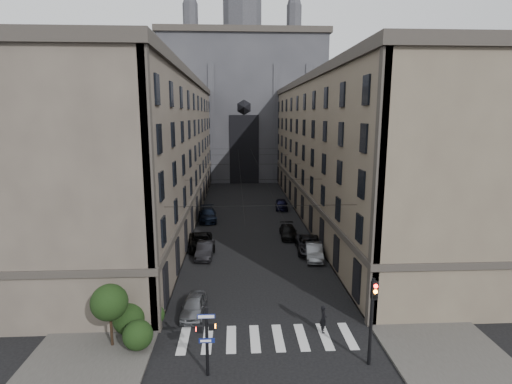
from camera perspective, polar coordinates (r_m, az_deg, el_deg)
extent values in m
cube|color=#383533|center=(56.51, -11.70, -3.53)|extent=(7.00, 80.00, 0.15)
cube|color=#383533|center=(57.21, 9.61, -3.28)|extent=(7.00, 80.00, 0.15)
cube|color=beige|center=(27.05, 1.53, -20.13)|extent=(11.00, 3.20, 0.01)
cube|color=#4B423A|center=(55.55, -15.13, 5.43)|extent=(13.00, 60.00, 18.00)
cube|color=#38332D|center=(55.50, -15.63, 15.12)|extent=(13.60, 60.60, 0.90)
cube|color=#38332D|center=(56.18, -14.89, 0.55)|extent=(13.40, 60.30, 0.50)
cube|color=brown|center=(56.46, 12.88, 5.61)|extent=(13.00, 60.00, 18.00)
cube|color=#38332D|center=(56.42, 13.30, 15.16)|extent=(13.60, 60.60, 0.90)
cube|color=#38332D|center=(57.08, 12.68, 0.81)|extent=(13.40, 60.30, 0.50)
cube|color=#2D2D33|center=(93.12, -1.89, 11.56)|extent=(34.00, 22.00, 30.00)
cube|color=#38332D|center=(94.57, -1.95, 20.99)|extent=(35.00, 23.00, 1.20)
cylinder|color=#2D2D33|center=(95.92, -1.98, 24.81)|extent=(8.40, 8.40, 14.00)
cone|color=#2D2D33|center=(93.32, -9.40, 24.76)|extent=(3.20, 3.20, 13.00)
cone|color=#2D2D33|center=(93.76, 5.48, 24.78)|extent=(3.20, 3.20, 13.00)
cube|color=black|center=(82.36, -1.70, 6.07)|extent=(6.00, 0.30, 14.00)
cylinder|color=black|center=(23.01, -7.02, -20.47)|extent=(0.18, 0.18, 4.00)
cube|color=orange|center=(22.54, -6.32, -18.52)|extent=(0.34, 0.24, 0.38)
cube|color=#FF0C07|center=(22.77, -8.05, -18.82)|extent=(0.34, 0.24, 0.38)
cube|color=navy|center=(22.13, -7.14, -17.21)|extent=(0.95, 0.05, 0.24)
cube|color=navy|center=(22.82, -7.05, -20.32)|extent=(0.85, 0.05, 0.27)
cylinder|color=black|center=(24.27, 16.12, -17.44)|extent=(0.20, 0.20, 5.20)
cube|color=black|center=(23.21, 16.57, -13.33)|extent=(0.34, 0.30, 1.00)
cylinder|color=#FF0C07|center=(22.94, 16.75, -12.75)|extent=(0.22, 0.05, 0.22)
cylinder|color=orange|center=(23.07, 16.70, -13.48)|extent=(0.22, 0.05, 0.22)
cylinder|color=black|center=(23.20, 16.66, -14.20)|extent=(0.22, 0.05, 0.22)
sphere|color=black|center=(26.26, -16.52, -19.00)|extent=(1.80, 1.80, 1.80)
sphere|color=black|center=(27.97, -17.73, -16.87)|extent=(2.00, 2.00, 2.00)
sphere|color=black|center=(28.67, -14.35, -16.65)|extent=(1.40, 1.40, 1.40)
cylinder|color=black|center=(26.97, -19.99, -17.65)|extent=(0.16, 0.16, 2.40)
sphere|color=black|center=(26.26, -20.22, -14.57)|extent=(2.20, 2.20, 2.20)
cylinder|color=black|center=(28.89, 0.82, -1.99)|extent=(14.00, 0.03, 0.03)
cylinder|color=black|center=(40.65, -0.31, 1.79)|extent=(14.00, 0.03, 0.03)
cylinder|color=black|center=(53.52, -0.97, 3.99)|extent=(14.00, 0.03, 0.03)
cylinder|color=black|center=(66.44, -1.37, 5.34)|extent=(14.00, 0.03, 0.03)
cylinder|color=black|center=(78.38, -1.63, 6.19)|extent=(14.00, 0.03, 0.03)
cylinder|color=black|center=(54.53, -2.37, 3.69)|extent=(0.03, 60.00, 0.03)
cylinder|color=black|center=(54.62, 0.36, 3.71)|extent=(0.03, 60.00, 0.03)
imported|color=slate|center=(29.70, -8.88, -15.78)|extent=(1.85, 4.06, 1.35)
imported|color=black|center=(40.54, -7.27, -8.20)|extent=(1.75, 4.54, 1.47)
imported|color=black|center=(42.97, -7.83, -7.05)|extent=(3.30, 5.88, 1.55)
imported|color=black|center=(54.08, -6.94, -3.22)|extent=(2.82, 5.84, 1.64)
imported|color=slate|center=(40.11, 8.30, -8.43)|extent=(2.11, 4.66, 1.48)
imported|color=black|center=(42.01, 7.60, -7.46)|extent=(2.90, 5.73, 1.55)
imported|color=black|center=(46.59, 4.65, -5.68)|extent=(1.99, 4.66, 1.34)
imported|color=black|center=(60.20, 3.66, -1.76)|extent=(2.13, 4.60, 1.53)
imported|color=black|center=(27.58, 9.60, -17.42)|extent=(0.45, 0.68, 1.86)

